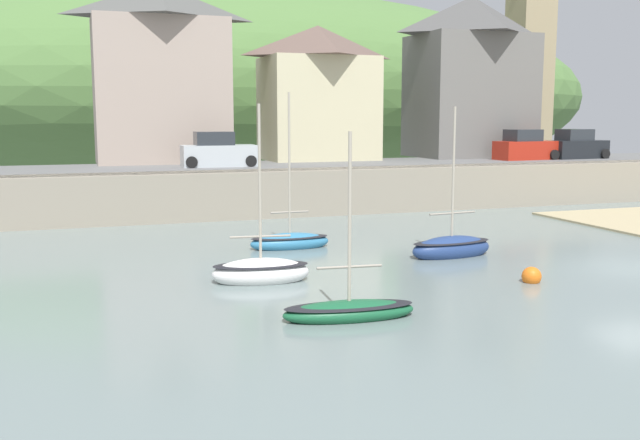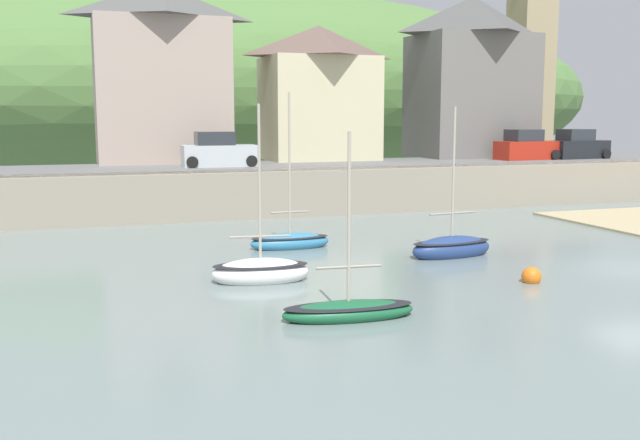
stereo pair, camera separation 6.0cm
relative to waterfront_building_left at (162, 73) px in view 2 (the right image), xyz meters
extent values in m
cube|color=slate|center=(12.88, -25.20, -7.79)|extent=(48.00, 40.00, 0.06)
cube|color=gray|center=(12.88, -8.20, -6.56)|extent=(48.00, 2.40, 2.40)
cube|color=#606060|center=(12.88, -4.50, -5.41)|extent=(48.00, 9.00, 0.10)
ellipsoid|color=#4F753B|center=(10.90, 30.00, -0.45)|extent=(80.00, 44.00, 20.88)
cube|color=#A59385|center=(0.00, 0.00, -1.08)|extent=(7.80, 4.39, 8.54)
pyramid|color=#50514E|center=(0.00, 0.00, 4.18)|extent=(8.10, 4.69, 2.00)
cube|color=beige|center=(9.93, 0.00, -2.09)|extent=(6.91, 5.19, 6.54)
pyramid|color=brown|center=(9.93, 0.00, 2.17)|extent=(7.21, 5.49, 1.99)
cube|color=slate|center=(21.08, 0.00, -1.20)|extent=(7.73, 5.75, 8.31)
pyramid|color=#4C4B4A|center=(21.08, 0.00, 4.24)|extent=(8.03, 6.05, 2.59)
cube|color=tan|center=(28.58, 4.00, 0.61)|extent=(2.80, 2.80, 11.93)
ellipsoid|color=navy|center=(8.02, -21.15, -7.48)|extent=(3.45, 1.61, 0.99)
ellipsoid|color=black|center=(8.02, -21.15, -7.21)|extent=(3.38, 1.58, 0.12)
cylinder|color=#B2A893|center=(8.02, -21.15, -4.59)|extent=(0.09, 0.09, 4.79)
cylinder|color=gray|center=(8.02, -21.15, -6.13)|extent=(1.99, 0.27, 0.07)
ellipsoid|color=#195935|center=(1.33, -27.77, -7.59)|extent=(3.61, 1.48, 0.61)
ellipsoid|color=black|center=(1.33, -27.77, -7.42)|extent=(3.54, 1.45, 0.12)
cylinder|color=#B2A893|center=(1.33, -27.77, -5.10)|extent=(0.09, 0.09, 4.36)
cylinder|color=gray|center=(1.33, -27.77, -6.39)|extent=(1.73, 0.24, 0.07)
ellipsoid|color=teal|center=(2.77, -17.53, -7.54)|extent=(3.23, 1.26, 0.78)
ellipsoid|color=black|center=(2.77, -17.53, -7.33)|extent=(3.17, 1.23, 0.12)
cylinder|color=#B2A893|center=(2.77, -17.53, -4.39)|extent=(0.09, 0.09, 5.52)
cylinder|color=gray|center=(2.77, -17.53, -6.32)|extent=(1.55, 0.09, 0.07)
ellipsoid|color=white|center=(0.22, -22.90, -7.49)|extent=(3.24, 1.77, 0.97)
ellipsoid|color=black|center=(0.22, -22.90, -7.22)|extent=(3.18, 1.73, 0.12)
cylinder|color=#B2A893|center=(0.22, -22.90, -4.59)|extent=(0.09, 0.09, 4.84)
cylinder|color=gray|center=(0.22, -22.90, -6.31)|extent=(1.91, 0.31, 0.07)
cube|color=#B4BDC2|center=(2.52, -4.50, -4.76)|extent=(4.12, 1.76, 1.20)
cube|color=#282D33|center=(2.27, -4.50, -3.81)|extent=(2.12, 1.53, 0.80)
cylinder|color=black|center=(4.17, -3.70, -5.04)|extent=(0.64, 0.22, 0.64)
cylinder|color=black|center=(4.17, -5.30, -5.04)|extent=(0.64, 0.22, 0.64)
cylinder|color=black|center=(0.87, -3.70, -5.04)|extent=(0.64, 0.22, 0.64)
cylinder|color=black|center=(0.87, -5.30, -5.04)|extent=(0.64, 0.22, 0.64)
cube|color=#AD2515|center=(22.69, -4.50, -4.76)|extent=(4.23, 2.04, 1.20)
cube|color=#282D33|center=(22.44, -4.50, -3.81)|extent=(2.22, 1.67, 0.80)
cylinder|color=black|center=(24.34, -3.70, -5.04)|extent=(0.64, 0.22, 0.64)
cylinder|color=black|center=(24.34, -5.30, -5.04)|extent=(0.64, 0.22, 0.64)
cylinder|color=black|center=(21.04, -3.70, -5.04)|extent=(0.64, 0.22, 0.64)
cylinder|color=black|center=(21.04, -5.30, -5.04)|extent=(0.64, 0.22, 0.64)
cube|color=black|center=(26.71, -4.50, -4.76)|extent=(4.24, 2.06, 1.20)
cube|color=#282D33|center=(26.46, -4.50, -3.81)|extent=(2.23, 1.68, 0.80)
cylinder|color=black|center=(28.36, -3.70, -5.04)|extent=(0.64, 0.22, 0.64)
cylinder|color=black|center=(28.36, -5.30, -5.04)|extent=(0.64, 0.22, 0.64)
cylinder|color=black|center=(25.06, -3.70, -5.04)|extent=(0.64, 0.22, 0.64)
cylinder|color=black|center=(25.06, -5.30, -5.04)|extent=(0.64, 0.22, 0.64)
sphere|color=orange|center=(8.29, -25.79, -7.57)|extent=(0.62, 0.62, 0.62)
camera|label=1|loc=(-5.30, -44.74, -2.55)|focal=40.59mm
camera|label=2|loc=(-5.24, -44.76, -2.55)|focal=40.59mm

